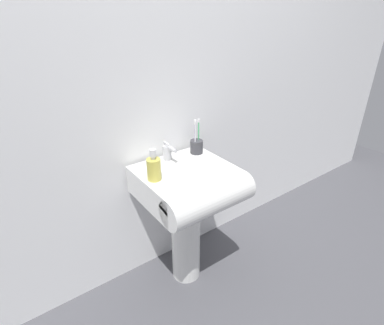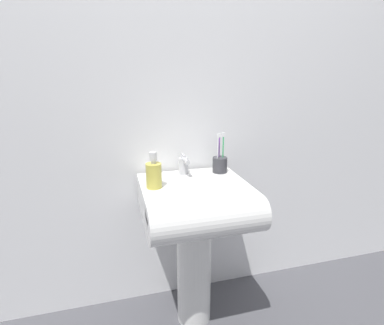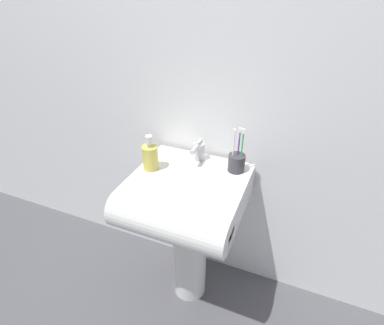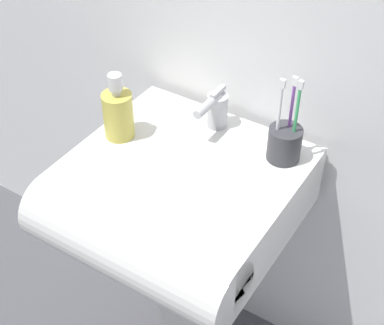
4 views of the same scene
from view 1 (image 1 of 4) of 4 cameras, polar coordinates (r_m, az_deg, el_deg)
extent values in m
plane|color=#4C4C51|center=(2.09, -1.10, -20.26)|extent=(6.00, 6.00, 0.00)
cube|color=white|center=(1.68, -6.77, 15.25)|extent=(5.00, 0.05, 2.40)
cylinder|color=white|center=(1.88, -1.18, -13.86)|extent=(0.17, 0.17, 0.61)
cube|color=white|center=(1.65, -1.31, -3.65)|extent=(0.50, 0.43, 0.16)
cylinder|color=white|center=(1.51, 3.41, -6.99)|extent=(0.50, 0.16, 0.16)
cylinder|color=#B7B7BC|center=(1.71, -4.76, 1.89)|extent=(0.05, 0.05, 0.08)
cylinder|color=#B7B7BC|center=(1.65, -3.96, 2.67)|extent=(0.02, 0.09, 0.02)
cube|color=#B7B7BC|center=(1.69, -4.83, 3.56)|extent=(0.01, 0.06, 0.01)
cylinder|color=#38383D|center=(1.78, 0.87, 3.03)|extent=(0.08, 0.08, 0.08)
cylinder|color=white|center=(1.74, 0.62, 4.65)|extent=(0.01, 0.01, 0.17)
cube|color=white|center=(1.71, 0.64, 7.61)|extent=(0.01, 0.01, 0.02)
cylinder|color=#3FB266|center=(1.77, 1.26, 5.04)|extent=(0.01, 0.01, 0.17)
cube|color=white|center=(1.74, 1.29, 7.98)|extent=(0.01, 0.01, 0.02)
cylinder|color=purple|center=(1.77, 0.59, 4.99)|extent=(0.01, 0.01, 0.17)
cube|color=white|center=(1.74, 0.60, 7.88)|extent=(0.01, 0.01, 0.02)
cylinder|color=gold|center=(1.50, -7.22, -1.34)|extent=(0.07, 0.07, 0.11)
cylinder|color=silver|center=(1.47, -7.37, 0.86)|extent=(0.02, 0.02, 0.01)
cylinder|color=silver|center=(1.46, -7.43, 1.79)|extent=(0.03, 0.03, 0.04)
camera|label=2|loc=(0.53, 55.92, -16.11)|focal=28.00mm
camera|label=3|loc=(1.24, 48.70, 17.88)|focal=28.00mm
camera|label=4|loc=(1.40, 44.85, 23.63)|focal=55.00mm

